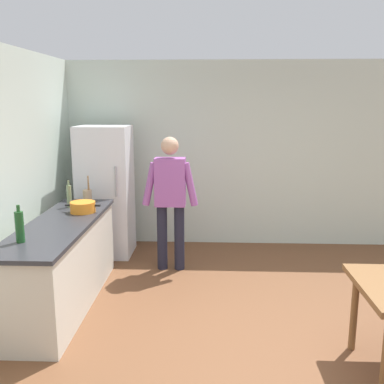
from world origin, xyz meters
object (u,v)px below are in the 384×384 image
bottle_wine_green (20,226)px  bottle_vinegar_tall (69,196)px  utensil_jar (87,195)px  cooking_pot (83,207)px  refrigerator (106,191)px  person (170,195)px

bottle_wine_green → bottle_vinegar_tall: size_ratio=1.06×
utensil_jar → bottle_wine_green: size_ratio=0.94×
utensil_jar → bottle_vinegar_tall: 0.36m
cooking_pot → bottle_vinegar_tall: size_ratio=1.25×
utensil_jar → bottle_wine_green: bearing=-95.0°
utensil_jar → refrigerator: bearing=81.9°
refrigerator → cooking_pot: size_ratio=4.50×
refrigerator → bottle_vinegar_tall: bearing=-102.6°
refrigerator → utensil_jar: 0.61m
refrigerator → bottle_wine_green: (-0.23, -2.24, 0.15)m
person → cooking_pot: bearing=-146.8°
refrigerator → utensil_jar: refrigerator is taller
refrigerator → person: bearing=-30.2°
refrigerator → bottle_wine_green: size_ratio=5.29×
person → bottle_wine_green: 2.06m
person → utensil_jar: person is taller
refrigerator → bottle_wine_green: bearing=-95.8°
person → cooking_pot: 1.11m
person → bottle_vinegar_tall: person is taller
refrigerator → bottle_vinegar_tall: (-0.21, -0.93, 0.14)m
cooking_pot → utensil_jar: bearing=100.4°
refrigerator → cooking_pot: bearing=-89.1°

